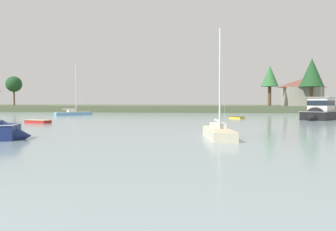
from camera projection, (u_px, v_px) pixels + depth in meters
name	position (u px, v px, depth m)	size (l,w,h in m)	color
far_shore_bank	(186.00, 108.00, 103.68)	(239.14, 45.94, 1.62)	#4C563D
dinghy_yellow	(237.00, 118.00, 52.60)	(2.49, 2.64, 0.47)	gold
sailboat_skyblue	(73.00, 114.00, 66.27)	(6.64, 6.08, 10.88)	#669ECC
dinghy_red	(38.00, 122.00, 41.82)	(3.73, 2.42, 0.55)	#B2231E
cruiser_black	(320.00, 114.00, 49.80)	(8.83, 10.85, 6.48)	black
sailboat_cream	(218.00, 135.00, 24.39)	(2.44, 6.46, 8.36)	beige
shore_tree_inland_c	(312.00, 73.00, 83.77)	(5.87, 5.87, 12.05)	brown
shore_tree_center	(270.00, 77.00, 87.24)	(4.51, 4.51, 10.62)	brown
shore_tree_right	(14.00, 84.00, 99.40)	(4.67, 4.67, 8.71)	brown
cottage_near_water	(302.00, 92.00, 91.39)	(9.67, 10.01, 7.38)	#9E998E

